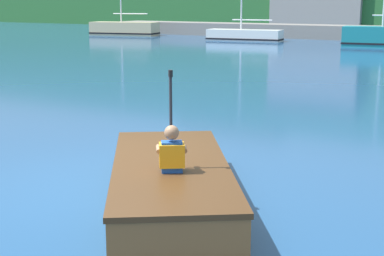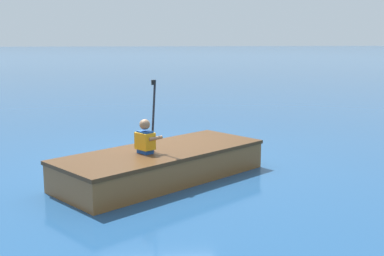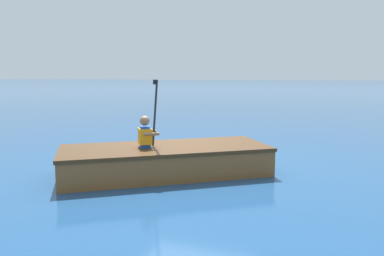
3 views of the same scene
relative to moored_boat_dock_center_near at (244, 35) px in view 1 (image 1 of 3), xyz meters
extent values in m
plane|color=navy|center=(11.80, -27.82, -0.35)|extent=(300.00, 300.00, 0.00)
cube|color=white|center=(0.00, 0.00, 0.01)|extent=(4.85, 1.96, 0.70)
cube|color=black|center=(0.00, 0.00, -0.22)|extent=(4.90, 2.01, 0.10)
cylinder|color=silver|center=(0.47, 0.06, 0.96)|extent=(2.58, 0.42, 0.07)
cube|color=#CCB789|center=(-10.26, 0.93, 0.13)|extent=(5.16, 2.75, 0.96)
cube|color=black|center=(-10.26, 0.93, -0.18)|extent=(5.21, 2.79, 0.10)
cylinder|color=silver|center=(-9.78, 1.04, 1.21)|extent=(2.64, 0.67, 0.07)
cube|color=brown|center=(12.89, -27.85, -0.10)|extent=(3.19, 3.68, 0.50)
cube|color=#482C16|center=(12.89, -27.85, 0.13)|extent=(3.25, 3.73, 0.06)
cube|color=#482C16|center=(12.89, -27.85, 0.12)|extent=(2.70, 3.13, 0.02)
cone|color=brown|center=(11.88, -26.47, -0.07)|extent=(0.66, 0.66, 0.45)
cube|color=brown|center=(13.04, -28.07, 0.11)|extent=(1.13, 0.89, 0.03)
cube|color=#1E4CA5|center=(13.10, -28.14, 0.34)|extent=(0.29, 0.27, 0.36)
cube|color=orange|center=(13.10, -28.14, 0.36)|extent=(0.36, 0.34, 0.27)
sphere|color=#997051|center=(13.10, -28.14, 0.62)|extent=(0.17, 0.17, 0.17)
cylinder|color=#997051|center=(13.16, -27.98, 0.41)|extent=(0.20, 0.24, 0.06)
cylinder|color=#997051|center=(12.92, -28.15, 0.41)|extent=(0.20, 0.24, 0.06)
cylinder|color=#232328|center=(12.99, -27.99, 0.75)|extent=(0.10, 0.12, 1.14)
cylinder|color=black|center=(12.99, -27.99, 1.28)|extent=(0.05, 0.05, 0.08)
camera|label=1|loc=(16.72, -33.61, 2.09)|focal=55.00mm
camera|label=2|loc=(20.63, -28.45, 1.95)|focal=45.00mm
camera|label=3|loc=(18.76, -25.15, 1.38)|focal=35.00mm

